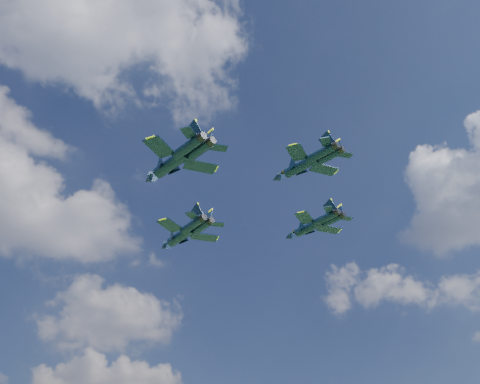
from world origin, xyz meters
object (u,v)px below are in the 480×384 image
at_px(jet_lead, 180,236).
at_px(jet_slot, 299,167).
at_px(jet_left, 170,164).
at_px(jet_right, 307,228).

relative_size(jet_lead, jet_slot, 1.20).
distance_m(jet_left, jet_right, 32.90).
bearing_deg(jet_slot, jet_left, 137.34).
relative_size(jet_left, jet_slot, 1.21).
bearing_deg(jet_lead, jet_slot, -86.92).
bearing_deg(jet_lead, jet_right, -42.82).
height_order(jet_lead, jet_right, jet_right).
xyz_separation_m(jet_right, jet_slot, (-10.95, -19.31, -0.85)).
distance_m(jet_left, jet_slot, 20.28).
bearing_deg(jet_slot, jet_lead, 85.83).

